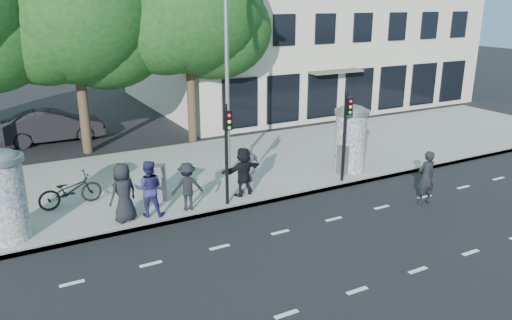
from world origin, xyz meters
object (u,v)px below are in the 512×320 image
ad_column_left (2,193)px  traffic_pole_near (227,145)px  man_road (426,177)px  car_mid (53,126)px  ad_column_right (351,137)px  ped_d (187,186)px  bicycle (70,190)px  traffic_pole_far (346,127)px  street_lamp (227,54)px  cabinet_left (157,182)px  ped_e (249,168)px  ped_c (149,188)px  cabinet_right (345,159)px  ped_a (123,193)px  ped_f (243,171)px

ad_column_left → traffic_pole_near: size_ratio=0.78×
man_road → car_mid: 17.63m
ad_column_right → car_mid: bearing=132.3°
ped_d → bicycle: ped_d is taller
traffic_pole_far → man_road: (1.33, -2.79, -1.29)m
traffic_pole_near → bicycle: size_ratio=1.65×
street_lamp → cabinet_left: bearing=-158.8°
street_lamp → ped_d: 5.39m
ad_column_right → ped_d: (-7.13, -0.68, -0.59)m
ped_e → car_mid: size_ratio=0.38×
man_road → cabinet_left: (-8.05, 4.34, -0.18)m
man_road → ped_c: bearing=-15.4°
cabinet_right → ped_a: bearing=177.3°
traffic_pole_near → ped_a: traffic_pole_near is taller
bicycle → cabinet_right: cabinet_right is taller
car_mid → ped_d: bearing=-165.8°
ad_column_left → ped_c: (4.05, -0.35, -0.48)m
ad_column_right → ped_d: 7.19m
ped_f → traffic_pole_near: bearing=21.6°
traffic_pole_far → man_road: bearing=-64.6°
bicycle → ad_column_right: bearing=-105.0°
ad_column_right → ped_f: 5.00m
traffic_pole_near → ped_f: (0.85, 0.52, -1.22)m
street_lamp → ped_a: bearing=-152.1°
ped_c → ped_e: 3.71m
cabinet_right → traffic_pole_far: bearing=-137.3°
traffic_pole_far → man_road: traffic_pole_far is taller
street_lamp → cabinet_left: street_lamp is taller
ped_a → ped_d: (2.03, -0.10, -0.13)m
car_mid → traffic_pole_near: bearing=-160.0°
ped_a → ped_f: 4.21m
bicycle → cabinet_right: bearing=-106.7°
ped_c → cabinet_right: size_ratio=1.55×
man_road → traffic_pole_near: bearing=-20.0°
ped_c → car_mid: 11.40m
bicycle → street_lamp: bearing=-92.6°
traffic_pole_far → ped_a: traffic_pole_far is taller
ad_column_right → ped_c: size_ratio=1.45×
traffic_pole_near → ped_f: traffic_pole_near is taller
ped_a → cabinet_left: 1.91m
ped_c → man_road: 9.23m
ped_f → cabinet_left: size_ratio=1.42×
ad_column_left → ad_column_right: size_ratio=1.00×
ped_a → street_lamp: bearing=-173.6°
cabinet_left → street_lamp: bearing=43.3°
car_mid → ped_c: bearing=-171.7°
ped_a → cabinet_right: (8.76, 0.33, -0.34)m
ad_column_left → ped_a: bearing=-6.7°
traffic_pole_far → ped_d: (-6.13, 0.23, -1.28)m
ped_a → ped_e: (4.50, 0.34, -0.02)m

